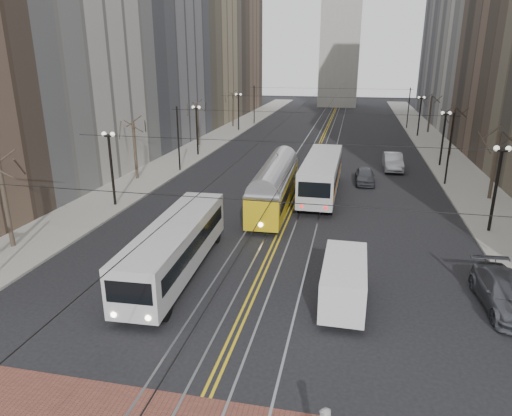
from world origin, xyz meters
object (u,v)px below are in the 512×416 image
at_px(sedan_parked, 506,293).
at_px(sedan_grey, 365,176).
at_px(transit_bus, 176,249).
at_px(cargo_van, 344,284).
at_px(streetcar, 275,190).
at_px(rear_bus, 321,176).
at_px(sedan_silver, 393,162).

bearing_deg(sedan_parked, sedan_grey, 102.79).
bearing_deg(transit_bus, cargo_van, -12.10).
relative_size(streetcar, rear_bus, 1.01).
xyz_separation_m(transit_bus, streetcar, (3.22, 12.32, 0.03)).
xyz_separation_m(streetcar, sedan_grey, (6.98, 8.99, -0.75)).
xyz_separation_m(streetcar, rear_bus, (3.27, 4.37, 0.14)).
relative_size(sedan_grey, sedan_parked, 0.80).
height_order(streetcar, sedan_parked, streetcar).
xyz_separation_m(transit_bus, cargo_van, (8.92, -1.53, -0.32)).
distance_m(streetcar, rear_bus, 5.46).
distance_m(rear_bus, sedan_silver, 12.76).
relative_size(streetcar, cargo_van, 2.46).
bearing_deg(rear_bus, transit_bus, -110.59).
height_order(rear_bus, sedan_grey, rear_bus).
distance_m(transit_bus, streetcar, 12.73).
bearing_deg(sedan_silver, cargo_van, -99.26).
bearing_deg(sedan_grey, rear_bus, -130.42).
bearing_deg(cargo_van, sedan_parked, 10.96).
height_order(cargo_van, sedan_silver, cargo_van).
relative_size(streetcar, sedan_grey, 2.93).
bearing_deg(sedan_parked, transit_bus, 176.28).
height_order(streetcar, cargo_van, streetcar).
distance_m(streetcar, cargo_van, 14.98).
bearing_deg(cargo_van, sedan_grey, 87.35).
xyz_separation_m(cargo_van, sedan_grey, (1.28, 22.85, -0.40)).
bearing_deg(streetcar, transit_bus, -106.36).
height_order(transit_bus, rear_bus, rear_bus).
height_order(streetcar, rear_bus, rear_bus).
xyz_separation_m(streetcar, sedan_silver, (9.90, 15.25, -0.62)).
bearing_deg(rear_bus, cargo_van, -81.75).
xyz_separation_m(sedan_silver, sedan_parked, (3.20, -27.74, -0.08)).
relative_size(rear_bus, sedan_silver, 2.39).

